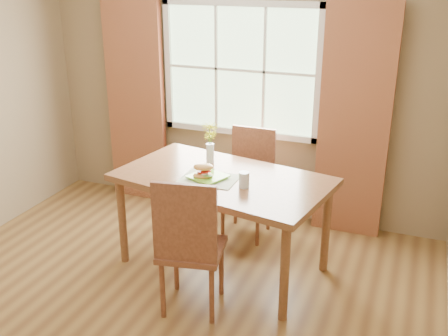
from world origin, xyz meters
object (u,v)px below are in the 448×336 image
at_px(dining_table, 223,186).
at_px(water_glass, 244,180).
at_px(croissant_sandwich, 203,171).
at_px(chair_near, 189,242).
at_px(flower_vase, 210,139).
at_px(chair_far, 250,177).

distance_m(dining_table, water_glass, 0.31).
height_order(dining_table, croissant_sandwich, croissant_sandwich).
xyz_separation_m(dining_table, water_glass, (0.24, -0.14, 0.15)).
height_order(dining_table, chair_near, chair_near).
height_order(chair_near, flower_vase, flower_vase).
relative_size(chair_far, croissant_sandwich, 5.29).
distance_m(croissant_sandwich, water_glass, 0.35).
relative_size(chair_near, chair_far, 1.06).
xyz_separation_m(croissant_sandwich, flower_vase, (-0.10, 0.39, 0.14)).
bearing_deg(dining_table, water_glass, -20.91).
relative_size(chair_far, water_glass, 8.30).
relative_size(croissant_sandwich, flower_vase, 0.55).
distance_m(water_glass, flower_vase, 0.63).
xyz_separation_m(chair_near, flower_vase, (-0.24, 0.98, 0.45)).
bearing_deg(chair_far, croissant_sandwich, -97.62).
distance_m(dining_table, croissant_sandwich, 0.24).
bearing_deg(chair_far, flower_vase, -116.21).
height_order(dining_table, flower_vase, flower_vase).
bearing_deg(water_glass, dining_table, 148.50).
relative_size(dining_table, chair_near, 1.71).
bearing_deg(flower_vase, croissant_sandwich, -75.06).
distance_m(dining_table, chair_far, 0.73).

